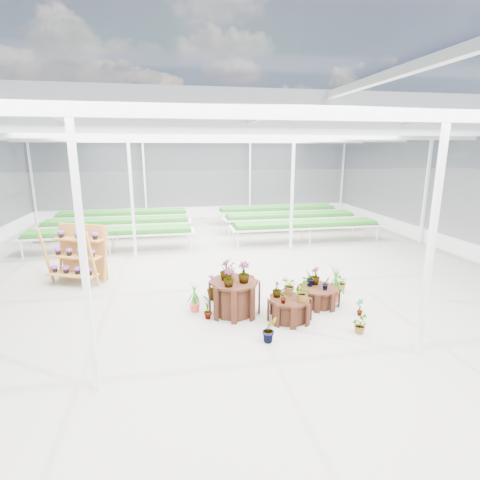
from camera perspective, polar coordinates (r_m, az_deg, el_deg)
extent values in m
plane|color=gray|center=(10.73, -1.04, -7.65)|extent=(24.00, 24.00, 0.00)
cylinder|color=#35180E|center=(9.17, -0.84, -8.73)|extent=(1.40, 1.40, 0.82)
cylinder|color=#35180E|center=(8.96, 7.54, -10.42)|extent=(1.11, 1.11, 0.53)
cylinder|color=#35180E|center=(9.91, 11.84, -8.36)|extent=(1.35, 1.35, 0.47)
imported|color=#226A1D|center=(9.02, -2.14, -4.54)|extent=(0.32, 0.32, 0.54)
imported|color=#226A1D|center=(8.86, 0.57, -4.96)|extent=(0.37, 0.37, 0.51)
imported|color=#226A1D|center=(9.30, -1.49, -4.61)|extent=(0.28, 0.31, 0.33)
imported|color=#226A1D|center=(8.63, -1.75, -5.74)|extent=(0.27, 0.27, 0.44)
imported|color=#226A1D|center=(8.87, 5.66, -7.42)|extent=(0.26, 0.26, 0.39)
imported|color=#226A1D|center=(8.68, 9.33, -7.83)|extent=(0.39, 0.44, 0.45)
imported|color=#226A1D|center=(9.06, 7.63, -6.86)|extent=(0.44, 0.48, 0.44)
imported|color=#226A1D|center=(8.53, 6.66, -8.25)|extent=(0.26, 0.23, 0.41)
imported|color=#226A1D|center=(9.77, 10.59, -5.75)|extent=(0.31, 0.31, 0.45)
imported|color=#226A1D|center=(9.65, 12.98, -6.43)|extent=(0.21, 0.17, 0.35)
imported|color=#226A1D|center=(9.95, 11.36, -5.33)|extent=(0.27, 0.27, 0.48)
imported|color=#226A1D|center=(8.94, -4.90, -10.11)|extent=(0.33, 0.38, 0.61)
imported|color=#226A1D|center=(7.97, 4.55, -13.41)|extent=(0.35, 0.30, 0.57)
imported|color=#226A1D|center=(8.73, 17.73, -12.15)|extent=(0.42, 0.45, 0.40)
imported|color=#226A1D|center=(9.57, 17.78, -9.69)|extent=(0.17, 0.24, 0.43)
imported|color=#226A1D|center=(10.97, 15.11, -6.26)|extent=(0.59, 0.59, 0.50)
imported|color=#226A1D|center=(10.86, 10.57, -6.23)|extent=(0.59, 0.58, 0.49)
imported|color=#226A1D|center=(10.52, 1.66, -6.64)|extent=(0.40, 0.40, 0.50)
imported|color=#226A1D|center=(10.03, -4.06, -7.21)|extent=(0.47, 0.47, 0.66)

